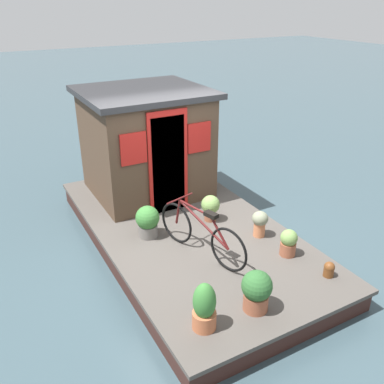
% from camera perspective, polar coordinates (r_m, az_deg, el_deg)
% --- Properties ---
extents(ground_plane, '(60.00, 60.00, 0.00)m').
position_cam_1_polar(ground_plane, '(7.07, -0.79, -7.18)').
color(ground_plane, '#384C54').
extents(houseboat_deck, '(5.35, 2.79, 0.36)m').
position_cam_1_polar(houseboat_deck, '(6.97, -0.80, -5.92)').
color(houseboat_deck, '#4C4742').
rests_on(houseboat_deck, ground_plane).
extents(houseboat_cabin, '(2.05, 2.20, 1.96)m').
position_cam_1_polar(houseboat_cabin, '(7.77, -6.34, 6.82)').
color(houseboat_cabin, '#4C3828').
rests_on(houseboat_cabin, houseboat_deck).
extents(bicycle, '(1.63, 0.61, 0.78)m').
position_cam_1_polar(bicycle, '(5.97, 1.26, -5.68)').
color(bicycle, black).
rests_on(bicycle, houseboat_deck).
extents(potted_plant_sage, '(0.37, 0.37, 0.54)m').
position_cam_1_polar(potted_plant_sage, '(5.11, 8.87, -13.19)').
color(potted_plant_sage, '#935138').
rests_on(potted_plant_sage, houseboat_deck).
extents(potted_plant_lavender, '(0.31, 0.31, 0.45)m').
position_cam_1_polar(potted_plant_lavender, '(6.94, 2.55, -2.01)').
color(potted_plant_lavender, '#935138').
rests_on(potted_plant_lavender, houseboat_deck).
extents(potted_plant_basil, '(0.25, 0.25, 0.43)m').
position_cam_1_polar(potted_plant_basil, '(6.57, 9.31, -4.11)').
color(potted_plant_basil, '#C6754C').
rests_on(potted_plant_basil, houseboat_deck).
extents(potted_plant_rosemary, '(0.37, 0.37, 0.52)m').
position_cam_1_polar(potted_plant_rosemary, '(6.51, -6.12, -3.97)').
color(potted_plant_rosemary, slate).
rests_on(potted_plant_rosemary, houseboat_deck).
extents(potted_plant_mint, '(0.28, 0.28, 0.61)m').
position_cam_1_polar(potted_plant_mint, '(4.82, 1.71, -15.60)').
color(potted_plant_mint, '#B2603D').
rests_on(potted_plant_mint, houseboat_deck).
extents(potted_plant_thyme, '(0.25, 0.25, 0.41)m').
position_cam_1_polar(potted_plant_thyme, '(6.21, 13.13, -6.75)').
color(potted_plant_thyme, '#935138').
rests_on(potted_plant_thyme, houseboat_deck).
extents(mooring_bollard, '(0.15, 0.15, 0.22)m').
position_cam_1_polar(mooring_bollard, '(5.97, 18.33, -10.03)').
color(mooring_bollard, brown).
rests_on(mooring_bollard, houseboat_deck).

